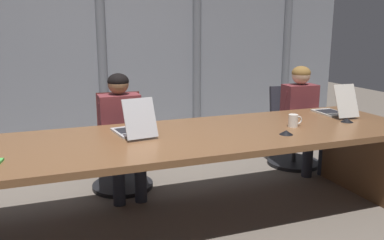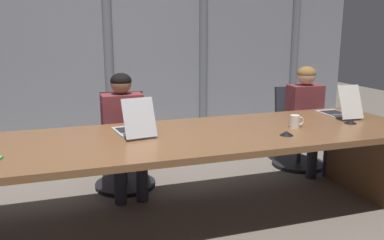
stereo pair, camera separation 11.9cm
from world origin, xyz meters
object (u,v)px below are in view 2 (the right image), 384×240
Objects in this scene: conference_mic_left_side at (350,121)px; conference_mic_right_side at (287,133)px; person_left_mid at (124,126)px; laptop_left_mid at (134,127)px; office_chair_left_mid at (124,152)px; coffee_mug_near at (295,121)px; office_chair_center at (298,136)px; laptop_center at (339,110)px; person_center at (308,112)px.

conference_mic_left_side is 1.00× the size of conference_mic_right_side.
laptop_left_mid is at bearing -1.68° from person_left_mid.
conference_mic_left_side is (1.88, -0.86, 0.09)m from person_left_mid.
coffee_mug_near is at bearing 59.42° from office_chair_left_mid.
person_left_mid is at bearing 137.04° from conference_mic_right_side.
office_chair_center reaches higher than conference_mic_right_side.
person_left_mid is 10.40× the size of conference_mic_left_side.
coffee_mug_near is (-0.70, -1.00, 0.45)m from office_chair_center.
office_chair_left_mid reaches higher than conference_mic_right_side.
coffee_mug_near reaches higher than conference_mic_right_side.
office_chair_center is (2.01, -0.00, -0.01)m from office_chair_left_mid.
person_left_mid is (0.02, 0.62, -0.14)m from laptop_left_mid.
laptop_center reaches higher than conference_mic_left_side.
conference_mic_right_side is (-0.20, -0.20, -0.04)m from coffee_mug_near.
conference_mic_right_side is at bearing -118.14° from laptop_left_mid.
person_left_mid is 8.78× the size of coffee_mug_near.
person_left_mid reaches higher than office_chair_left_mid.
conference_mic_right_side is (1.14, -0.42, -0.04)m from laptop_left_mid.
conference_mic_left_side is at bearing 13.48° from conference_mic_right_side.
person_center reaches higher than conference_mic_right_side.
office_chair_center is 2.05m from person_left_mid.
person_left_mid is at bearing -79.61° from office_chair_center.
office_chair_left_mid is at bearing -84.03° from office_chair_center.
conference_mic_left_side is (-0.15, -0.86, 0.09)m from person_center.
person_left_mid is 1.54m from conference_mic_right_side.
office_chair_left_mid is 2.01m from office_chair_center.
person_center is at bearing 89.82° from person_left_mid.
coffee_mug_near is 1.18× the size of conference_mic_left_side.
laptop_left_mid is at bearing -63.17° from office_chair_center.
person_center reaches higher than person_left_mid.
laptop_center is 0.86m from office_chair_center.
laptop_center is at bearing 73.72° from person_left_mid.
office_chair_left_mid reaches higher than office_chair_center.
person_center reaches higher than laptop_left_mid.
office_chair_center reaches higher than conference_mic_left_side.
laptop_center is 4.27× the size of conference_mic_right_side.
person_center reaches higher than office_chair_left_mid.
person_left_mid is at bearing 76.31° from laptop_center.
office_chair_center is (2.04, 0.77, -0.45)m from laptop_left_mid.
person_left_mid is 1.58m from coffee_mug_near.
coffee_mug_near is 1.18× the size of conference_mic_right_side.
person_center is at bearing 48.87° from conference_mic_right_side.
laptop_left_mid is at bearing 159.55° from conference_mic_right_side.
laptop_left_mid is 4.33× the size of conference_mic_right_side.
laptop_center is at bearing 2.99° from office_chair_center.
office_chair_left_mid is 1.71m from coffee_mug_near.
laptop_left_mid is 1.92m from conference_mic_left_side.
laptop_left_mid reaches higher than conference_mic_right_side.
office_chair_left_mid is at bearing 132.64° from conference_mic_right_side.
laptop_left_mid is 0.51× the size of office_chair_left_mid.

